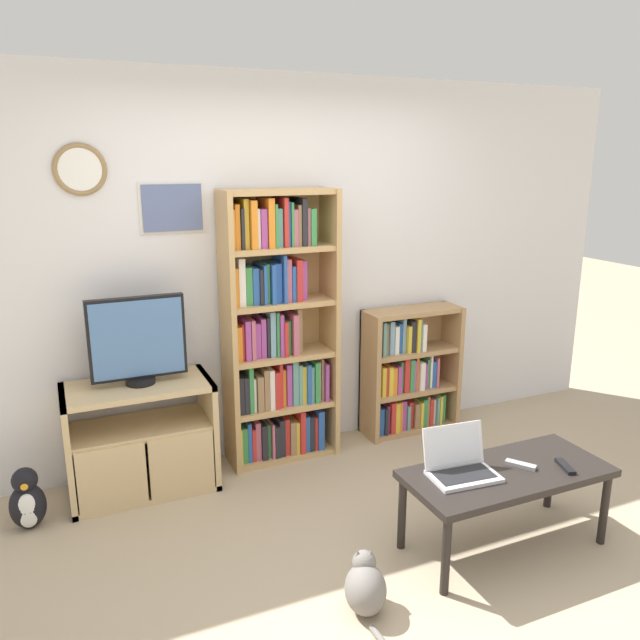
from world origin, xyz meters
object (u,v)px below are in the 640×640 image
tv_stand (141,439)px  bookshelf_short (406,375)px  coffee_table (507,478)px  remote_far_from_laptop (521,465)px  penguin_figurine (27,501)px  television (138,341)px  bookshelf_tall (276,335)px  cat (365,586)px  laptop (459,463)px  remote_near_laptop (565,466)px

tv_stand → bookshelf_short: bookshelf_short is taller
coffee_table → remote_far_from_laptop: bearing=1.6°
remote_far_from_laptop → penguin_figurine: size_ratio=0.42×
remote_far_from_laptop → tv_stand: bearing=-72.6°
tv_stand → television: television is taller
tv_stand → bookshelf_tall: (0.94, 0.12, 0.54)m
cat → bookshelf_short: bearing=74.6°
laptop → remote_far_from_laptop: laptop is taller
television → laptop: bearing=-43.4°
bookshelf_tall → remote_near_laptop: bookshelf_tall is taller
bookshelf_tall → remote_near_laptop: (1.05, -1.61, -0.43)m
remote_far_from_laptop → cat: remote_far_from_laptop is taller
bookshelf_tall → penguin_figurine: bearing=-170.2°
laptop → tv_stand: bearing=142.5°
coffee_table → cat: coffee_table is taller
tv_stand → bookshelf_tall: bookshelf_tall is taller
cat → remote_near_laptop: bearing=22.3°
coffee_table → bookshelf_short: bearing=79.1°
tv_stand → bookshelf_tall: 1.09m
bookshelf_short → coffee_table: (-0.29, -1.51, -0.04)m
tv_stand → coffee_table: tv_stand is taller
television → bookshelf_tall: (0.92, 0.09, -0.09)m
tv_stand → laptop: size_ratio=2.42×
bookshelf_tall → laptop: bearing=-70.8°
tv_stand → cat: (0.78, -1.52, -0.24)m
bookshelf_tall → coffee_table: (0.76, -1.50, -0.49)m
remote_near_laptop → coffee_table: bearing=178.4°
tv_stand → coffee_table: (1.70, -1.38, 0.05)m
coffee_table → penguin_figurine: size_ratio=3.02×
bookshelf_tall → remote_far_from_laptop: bearing=-60.4°
bookshelf_tall → remote_near_laptop: bearing=-56.7°
television → penguin_figurine: size_ratio=1.56×
coffee_table → remote_near_laptop: size_ratio=6.73×
remote_far_from_laptop → cat: size_ratio=0.30×
bookshelf_tall → penguin_figurine: bookshelf_tall is taller
bookshelf_tall → penguin_figurine: size_ratio=5.05×
remote_near_laptop → remote_far_from_laptop: (-0.21, 0.11, 0.00)m
laptop → remote_near_laptop: (0.56, -0.18, -0.05)m
coffee_table → tv_stand: bearing=140.9°
tv_stand → cat: size_ratio=1.72×
remote_near_laptop → penguin_figurine: 2.99m
television → laptop: (1.42, -1.34, -0.47)m
coffee_table → remote_near_laptop: 0.32m
cat → penguin_figurine: penguin_figurine is taller
remote_near_laptop → bookshelf_tall: bearing=141.5°
bookshelf_tall → cat: bearing=-95.5°
bookshelf_short → laptop: 1.55m
bookshelf_tall → tv_stand: bearing=-172.9°
bookshelf_short → remote_near_laptop: bearing=-89.9°
remote_far_from_laptop → penguin_figurine: 2.76m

